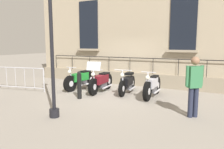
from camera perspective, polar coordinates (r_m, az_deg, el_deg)
The scene contains 10 objects.
ground_plane at distance 9.31m, azimuth 0.11°, elevation -4.85°, with size 60.00×60.00×0.00m, color gray.
building_facade at distance 11.41m, azimuth 5.69°, elevation 18.23°, with size 0.82×11.18×8.40m.
motorcycle_green at distance 10.13m, azimuth -8.16°, elevation -1.30°, with size 2.10×0.62×1.07m.
motorcycle_maroon at distance 9.47m, azimuth -2.87°, elevation -1.77°, with size 2.17×0.74×1.37m.
motorcycle_black at distance 9.23m, azimuth 4.01°, elevation -2.26°, with size 2.00×0.72×1.06m.
motorcycle_silver at distance 8.69m, azimuth 10.49°, elevation -3.00°, with size 2.02×0.56×1.07m.
lamppost at distance 6.28m, azimuth -15.66°, elevation 12.63°, with size 0.29×0.29×5.06m.
crowd_barrier at distance 10.54m, azimuth -22.87°, elevation -0.83°, with size 0.50×2.41×1.05m.
bollard at distance 8.37m, azimuth -8.52°, elevation -2.71°, with size 0.17×0.17×1.05m.
pedestrian_standing at distance 6.55m, azimuth 20.63°, elevation -2.15°, with size 0.39×0.44×1.73m.
Camera 1 is at (8.12, 4.03, 2.10)m, focal length 35.04 mm.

